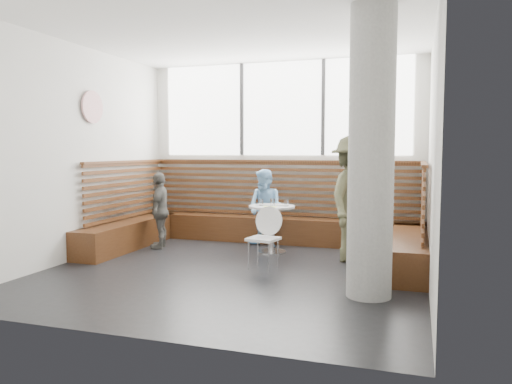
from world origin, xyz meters
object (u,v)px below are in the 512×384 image
(child_back, at_px, (266,208))
(child_left, at_px, (160,210))
(concrete_column, at_px, (371,154))
(cafe_table, at_px, (272,219))
(adult_man, at_px, (353,199))
(cafe_chair, at_px, (265,232))

(child_back, xyz_separation_m, child_left, (-1.64, -0.66, -0.02))
(concrete_column, xyz_separation_m, cafe_table, (-1.71, 1.97, -1.06))
(cafe_table, height_order, adult_man, adult_man)
(cafe_table, height_order, child_back, child_back)
(cafe_chair, relative_size, child_left, 0.67)
(cafe_chair, xyz_separation_m, adult_man, (1.11, 0.78, 0.43))
(adult_man, height_order, child_left, adult_man)
(concrete_column, xyz_separation_m, cafe_chair, (-1.51, 0.95, -1.10))
(child_left, bearing_deg, child_back, 96.65)
(child_left, bearing_deg, adult_man, 74.07)
(concrete_column, height_order, adult_man, concrete_column)
(concrete_column, distance_m, child_back, 3.26)
(child_back, bearing_deg, cafe_chair, -57.38)
(cafe_chair, relative_size, child_back, 0.65)
(cafe_chair, height_order, child_back, child_back)
(adult_man, height_order, child_back, adult_man)
(cafe_table, distance_m, child_left, 1.90)
(cafe_chair, xyz_separation_m, child_back, (-0.44, 1.48, 0.16))
(concrete_column, bearing_deg, cafe_chair, 147.83)
(adult_man, relative_size, child_left, 1.47)
(cafe_table, relative_size, child_back, 0.58)
(child_back, distance_m, child_left, 1.77)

